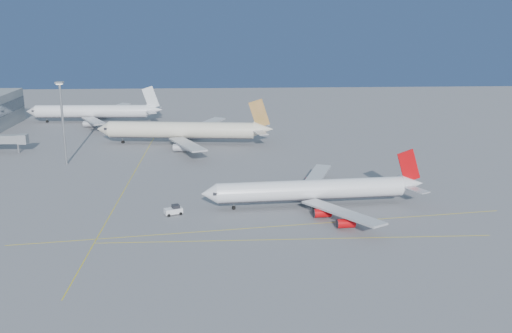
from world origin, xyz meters
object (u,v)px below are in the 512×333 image
object	(u,v)px
airliner_virgin	(315,190)
light_mast	(62,116)
airliner_third	(95,111)
pushback_tug	(174,210)
airliner_etihad	(185,130)

from	to	relation	value
airliner_virgin	light_mast	world-z (taller)	light_mast
airliner_third	light_mast	distance (m)	76.46
airliner_third	pushback_tug	world-z (taller)	airliner_third
airliner_etihad	light_mast	world-z (taller)	light_mast
pushback_tug	light_mast	distance (m)	67.30
airliner_third	airliner_etihad	bearing A→B (deg)	-44.79
airliner_third	pushback_tug	distance (m)	135.43
airliner_etihad	airliner_third	world-z (taller)	airliner_etihad
pushback_tug	light_mast	size ratio (longest dim) A/B	0.18
airliner_etihad	light_mast	size ratio (longest dim) A/B	2.48
airliner_third	pushback_tug	bearing A→B (deg)	-67.87
airliner_virgin	light_mast	bearing A→B (deg)	144.18
airliner_virgin	airliner_third	bearing A→B (deg)	119.93
light_mast	airliner_etihad	bearing A→B (deg)	36.58
airliner_etihad	light_mast	xyz separation A→B (m)	(-38.00, -28.20, 10.90)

